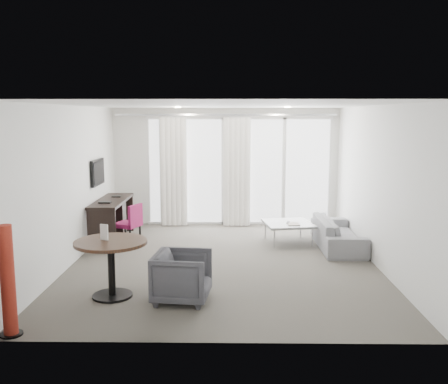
{
  "coord_description": "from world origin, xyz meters",
  "views": [
    {
      "loc": [
        0.13,
        -8.08,
        2.44
      ],
      "look_at": [
        0.0,
        0.6,
        1.1
      ],
      "focal_mm": 40.0,
      "sensor_mm": 36.0,
      "label": 1
    }
  ],
  "objects_px": {
    "sofa": "(338,233)",
    "rattan_chair_a": "(268,199)",
    "tub_armchair": "(182,277)",
    "desk_chair": "(127,225)",
    "red_lamp": "(8,281)",
    "coffee_table": "(288,233)",
    "desk": "(112,220)",
    "round_table": "(112,269)",
    "rattan_chair_b": "(285,199)"
  },
  "relations": [
    {
      "from": "coffee_table",
      "to": "sofa",
      "type": "height_order",
      "value": "sofa"
    },
    {
      "from": "desk",
      "to": "tub_armchair",
      "type": "relative_size",
      "value": 2.35
    },
    {
      "from": "red_lamp",
      "to": "coffee_table",
      "type": "relative_size",
      "value": 1.43
    },
    {
      "from": "desk",
      "to": "sofa",
      "type": "xyz_separation_m",
      "value": [
        4.33,
        -0.46,
        -0.13
      ]
    },
    {
      "from": "desk",
      "to": "rattan_chair_a",
      "type": "xyz_separation_m",
      "value": [
        3.26,
        2.62,
        -0.01
      ]
    },
    {
      "from": "coffee_table",
      "to": "rattan_chair_a",
      "type": "height_order",
      "value": "rattan_chair_a"
    },
    {
      "from": "sofa",
      "to": "coffee_table",
      "type": "bearing_deg",
      "value": 70.55
    },
    {
      "from": "desk",
      "to": "red_lamp",
      "type": "bearing_deg",
      "value": -91.69
    },
    {
      "from": "red_lamp",
      "to": "rattan_chair_b",
      "type": "xyz_separation_m",
      "value": [
        3.82,
        7.1,
        -0.26
      ]
    },
    {
      "from": "round_table",
      "to": "rattan_chair_b",
      "type": "height_order",
      "value": "round_table"
    },
    {
      "from": "rattan_chair_a",
      "to": "rattan_chair_b",
      "type": "relative_size",
      "value": 1.08
    },
    {
      "from": "desk_chair",
      "to": "sofa",
      "type": "distance_m",
      "value": 3.94
    },
    {
      "from": "rattan_chair_a",
      "to": "sofa",
      "type": "bearing_deg",
      "value": -63.51
    },
    {
      "from": "tub_armchair",
      "to": "sofa",
      "type": "relative_size",
      "value": 0.39
    },
    {
      "from": "desk_chair",
      "to": "desk",
      "type": "bearing_deg",
      "value": 154.06
    },
    {
      "from": "coffee_table",
      "to": "sofa",
      "type": "relative_size",
      "value": 0.47
    },
    {
      "from": "coffee_table",
      "to": "rattan_chair_b",
      "type": "distance_m",
      "value": 2.97
    },
    {
      "from": "desk_chair",
      "to": "red_lamp",
      "type": "bearing_deg",
      "value": -75.36
    },
    {
      "from": "coffee_table",
      "to": "desk",
      "type": "bearing_deg",
      "value": 177.56
    },
    {
      "from": "round_table",
      "to": "red_lamp",
      "type": "bearing_deg",
      "value": -125.12
    },
    {
      "from": "tub_armchair",
      "to": "rattan_chair_b",
      "type": "xyz_separation_m",
      "value": [
        2.0,
        6.03,
        0.04
      ]
    },
    {
      "from": "red_lamp",
      "to": "desk",
      "type": "bearing_deg",
      "value": 88.31
    },
    {
      "from": "tub_armchair",
      "to": "rattan_chair_a",
      "type": "height_order",
      "value": "rattan_chair_a"
    },
    {
      "from": "round_table",
      "to": "tub_armchair",
      "type": "height_order",
      "value": "round_table"
    },
    {
      "from": "desk",
      "to": "sofa",
      "type": "bearing_deg",
      "value": -6.08
    },
    {
      "from": "desk",
      "to": "round_table",
      "type": "xyz_separation_m",
      "value": [
        0.73,
        -3.09,
        -0.01
      ]
    },
    {
      "from": "round_table",
      "to": "sofa",
      "type": "distance_m",
      "value": 4.46
    },
    {
      "from": "desk",
      "to": "sofa",
      "type": "relative_size",
      "value": 0.93
    },
    {
      "from": "round_table",
      "to": "red_lamp",
      "type": "xyz_separation_m",
      "value": [
        -0.85,
        -1.21,
        0.24
      ]
    },
    {
      "from": "sofa",
      "to": "rattan_chair_a",
      "type": "distance_m",
      "value": 3.26
    },
    {
      "from": "desk_chair",
      "to": "red_lamp",
      "type": "xyz_separation_m",
      "value": [
        -0.52,
        -3.86,
        0.23
      ]
    },
    {
      "from": "desk",
      "to": "red_lamp",
      "type": "height_order",
      "value": "red_lamp"
    },
    {
      "from": "desk_chair",
      "to": "coffee_table",
      "type": "relative_size",
      "value": 0.92
    },
    {
      "from": "desk",
      "to": "round_table",
      "type": "relative_size",
      "value": 1.76
    },
    {
      "from": "desk",
      "to": "rattan_chair_a",
      "type": "bearing_deg",
      "value": 38.74
    },
    {
      "from": "desk",
      "to": "tub_armchair",
      "type": "height_order",
      "value": "desk"
    },
    {
      "from": "tub_armchair",
      "to": "sofa",
      "type": "distance_m",
      "value": 3.82
    },
    {
      "from": "round_table",
      "to": "red_lamp",
      "type": "relative_size",
      "value": 0.77
    },
    {
      "from": "round_table",
      "to": "rattan_chair_a",
      "type": "height_order",
      "value": "rattan_chair_a"
    },
    {
      "from": "desk_chair",
      "to": "round_table",
      "type": "xyz_separation_m",
      "value": [
        0.33,
        -2.65,
        -0.01
      ]
    },
    {
      "from": "sofa",
      "to": "rattan_chair_a",
      "type": "bearing_deg",
      "value": 19.13
    },
    {
      "from": "round_table",
      "to": "sofa",
      "type": "xyz_separation_m",
      "value": [
        3.6,
        2.63,
        -0.12
      ]
    },
    {
      "from": "round_table",
      "to": "coffee_table",
      "type": "xyz_separation_m",
      "value": [
        2.71,
        2.94,
        -0.19
      ]
    },
    {
      "from": "sofa",
      "to": "rattan_chair_a",
      "type": "xyz_separation_m",
      "value": [
        -1.07,
        3.08,
        0.13
      ]
    },
    {
      "from": "tub_armchair",
      "to": "sofa",
      "type": "xyz_separation_m",
      "value": [
        2.63,
        2.77,
        -0.06
      ]
    },
    {
      "from": "desk_chair",
      "to": "sofa",
      "type": "relative_size",
      "value": 0.44
    },
    {
      "from": "tub_armchair",
      "to": "rattan_chair_b",
      "type": "height_order",
      "value": "rattan_chair_b"
    },
    {
      "from": "round_table",
      "to": "rattan_chair_b",
      "type": "distance_m",
      "value": 6.6
    },
    {
      "from": "rattan_chair_b",
      "to": "red_lamp",
      "type": "bearing_deg",
      "value": -129.75
    },
    {
      "from": "round_table",
      "to": "tub_armchair",
      "type": "relative_size",
      "value": 1.33
    }
  ]
}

